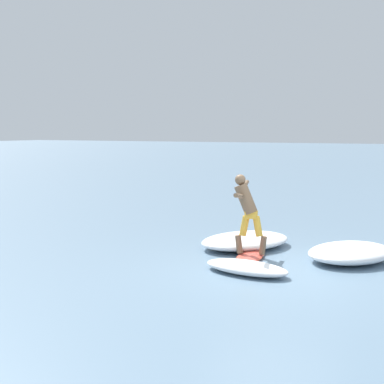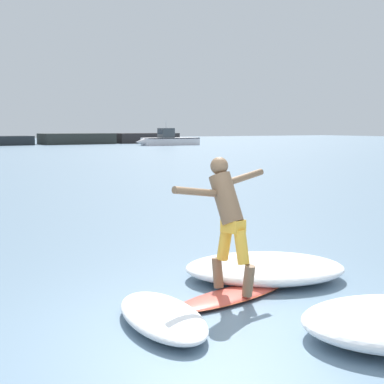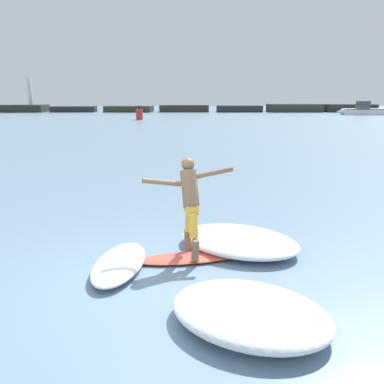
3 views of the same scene
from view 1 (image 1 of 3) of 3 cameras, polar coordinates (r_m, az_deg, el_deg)
name	(u,v)px [view 1 (image 1 of 3)]	position (r m, az deg, el deg)	size (l,w,h in m)	color
ground_plane	(274,272)	(10.59, 8.73, -8.39)	(200.00, 200.00, 0.00)	slate
surfboard	(251,255)	(11.65, 6.31, -6.73)	(2.12, 0.88, 0.23)	#D85142
surfer	(247,207)	(11.43, 5.85, -1.61)	(1.60, 0.79, 1.71)	brown
wave_foam_at_tail	(351,252)	(11.75, 16.57, -6.20)	(2.50, 2.25, 0.36)	white
wave_foam_at_nose	(245,241)	(12.58, 5.71, -5.18)	(2.74, 2.43, 0.33)	white
wave_foam_beside	(246,268)	(10.38, 5.82, -8.02)	(0.98, 1.79, 0.23)	white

